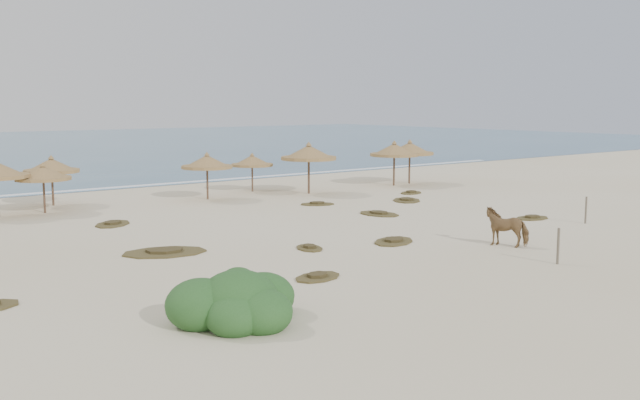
{
  "coord_description": "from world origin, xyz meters",
  "views": [
    {
      "loc": [
        -19.06,
        -18.86,
        5.52
      ],
      "look_at": [
        -0.74,
        5.0,
        1.4
      ],
      "focal_mm": 40.0,
      "sensor_mm": 36.0,
      "label": 1
    }
  ],
  "objects": [
    {
      "name": "ground",
      "position": [
        0.0,
        0.0,
        0.0
      ],
      "size": [
        160.0,
        160.0,
        0.0
      ],
      "primitive_type": "plane",
      "color": "beige",
      "rests_on": "ground"
    },
    {
      "name": "foam_line",
      "position": [
        0.0,
        26.0,
        0.0
      ],
      "size": [
        70.0,
        0.6,
        0.01
      ],
      "primitive_type": "cube",
      "color": "white",
      "rests_on": "ground"
    },
    {
      "name": "palapa_1",
      "position": [
        -7.29,
        20.18,
        2.13
      ],
      "size": [
        3.74,
        3.74,
        2.74
      ],
      "rotation": [
        0.0,
        0.0,
        -0.34
      ],
      "color": "brown",
      "rests_on": "ground"
    },
    {
      "name": "palapa_2",
      "position": [
        -8.46,
        17.72,
        1.99
      ],
      "size": [
        3.18,
        3.18,
        2.56
      ],
      "rotation": [
        0.0,
        0.0,
        0.18
      ],
      "color": "brown",
      "rests_on": "ground"
    },
    {
      "name": "palapa_3",
      "position": [
        0.54,
        17.28,
        2.13
      ],
      "size": [
        3.38,
        3.38,
        2.74
      ],
      "rotation": [
        0.0,
        0.0,
        -0.17
      ],
      "color": "brown",
      "rests_on": "ground"
    },
    {
      "name": "palapa_4",
      "position": [
        4.54,
        18.82,
        1.89
      ],
      "size": [
        3.05,
        3.05,
        2.44
      ],
      "rotation": [
        0.0,
        0.0,
        0.19
      ],
      "color": "brown",
      "rests_on": "ground"
    },
    {
      "name": "palapa_5",
      "position": [
        6.73,
        15.85,
        2.47
      ],
      "size": [
        3.95,
        3.95,
        3.18
      ],
      "rotation": [
        0.0,
        0.0,
        0.18
      ],
      "color": "brown",
      "rests_on": "ground"
    },
    {
      "name": "palapa_6",
      "position": [
        13.84,
        15.83,
        2.35
      ],
      "size": [
        4.17,
        4.17,
        3.03
      ],
      "rotation": [
        0.0,
        0.0,
        0.37
      ],
      "color": "brown",
      "rests_on": "ground"
    },
    {
      "name": "palapa_7",
      "position": [
        15.51,
        16.06,
        2.36
      ],
      "size": [
        4.05,
        4.05,
        3.04
      ],
      "rotation": [
        0.0,
        0.0,
        0.3
      ],
      "color": "brown",
      "rests_on": "ground"
    },
    {
      "name": "horse",
      "position": [
        3.3,
        -1.67,
        0.74
      ],
      "size": [
        1.49,
        1.92,
        1.47
      ],
      "primitive_type": "imported",
      "rotation": [
        0.0,
        0.0,
        3.6
      ],
      "color": "olive",
      "rests_on": "ground"
    },
    {
      "name": "fence_post_near",
      "position": [
        2.06,
        -4.8,
        0.63
      ],
      "size": [
        0.12,
        0.12,
        1.26
      ],
      "primitive_type": "cylinder",
      "rotation": [
        0.0,
        0.0,
        -0.27
      ],
      "color": "#685C4E",
      "rests_on": "ground"
    },
    {
      "name": "fence_post_far",
      "position": [
        10.34,
        -0.65,
        0.62
      ],
      "size": [
        0.12,
        0.12,
        1.25
      ],
      "primitive_type": "cylinder",
      "rotation": [
        0.0,
        0.0,
        0.43
      ],
      "color": "#685C4E",
      "rests_on": "ground"
    },
    {
      "name": "bush",
      "position": [
        -10.09,
        -3.77,
        0.51
      ],
      "size": [
        3.5,
        3.08,
        1.57
      ],
      "rotation": [
        0.0,
        0.0,
        0.27
      ],
      "color": "#30622A",
      "rests_on": "ground"
    },
    {
      "name": "scrub_1",
      "position": [
        -7.91,
        5.11,
        0.05
      ],
      "size": [
        3.62,
        2.93,
        0.16
      ],
      "rotation": [
        0.0,
        0.0,
        2.81
      ],
      "color": "brown",
      "rests_on": "ground"
    },
    {
      "name": "scrub_2",
      "position": [
        -3.2,
        2.46,
        0.05
      ],
      "size": [
        1.33,
        1.66,
        0.16
      ],
      "rotation": [
        0.0,
        0.0,
        1.27
      ],
      "color": "brown",
      "rests_on": "ground"
    },
    {
      "name": "scrub_3",
      "position": [
        4.57,
        7.09,
        0.05
      ],
      "size": [
        1.71,
        2.42,
        0.16
      ],
      "rotation": [
        0.0,
        0.0,
        1.68
      ],
      "color": "brown",
      "rests_on": "ground"
    },
    {
      "name": "scrub_4",
      "position": [
        9.53,
        1.67,
        0.05
      ],
      "size": [
        1.92,
        1.33,
        0.16
      ],
      "rotation": [
        0.0,
        0.0,
        3.07
      ],
      "color": "brown",
      "rests_on": "ground"
    },
    {
      "name": "scrub_5",
      "position": [
        9.16,
        9.83,
        0.05
      ],
      "size": [
        2.71,
        2.78,
        0.16
      ],
      "rotation": [
        0.0,
        0.0,
        0.85
      ],
      "color": "brown",
      "rests_on": "ground"
    },
    {
      "name": "scrub_6",
      "position": [
        -7.08,
        12.27,
        0.05
      ],
      "size": [
        2.51,
        2.55,
        0.16
      ],
      "rotation": [
        0.0,
        0.0,
        0.82
      ],
      "color": "brown",
      "rests_on": "ground"
    },
    {
      "name": "scrub_7",
      "position": [
        4.23,
        11.71,
        0.05
      ],
      "size": [
        2.22,
        1.96,
        0.16
      ],
      "rotation": [
        0.0,
        0.0,
        2.64
      ],
      "color": "brown",
      "rests_on": "ground"
    },
    {
      "name": "scrub_9",
      "position": [
        0.25,
        1.47,
        0.05
      ],
      "size": [
        2.59,
        2.23,
        0.16
      ],
      "rotation": [
        0.0,
        0.0,
        0.45
      ],
      "color": "brown",
      "rests_on": "ground"
    },
    {
      "name": "scrub_10",
      "position": [
        11.77,
        12.12,
        0.05
      ],
      "size": [
        2.12,
        1.81,
        0.16
      ],
      "rotation": [
        0.0,
        0.0,
        0.43
      ],
      "color": "brown",
      "rests_on": "ground"
    },
    {
      "name": "scrub_11",
      "position": [
        -5.71,
        -1.34,
        0.05
      ],
      "size": [
        1.95,
        1.49,
        0.16
      ],
      "rotation": [
        0.0,
        0.0,
        0.22
      ],
      "color": "brown",
      "rests_on": "ground"
    }
  ]
}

